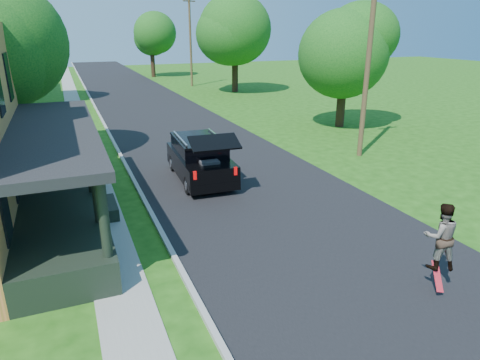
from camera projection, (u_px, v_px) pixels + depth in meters
name	position (u px, v px, depth m)	size (l,w,h in m)	color
ground	(345.00, 269.00, 11.26)	(140.00, 140.00, 0.00)	#1B4C0F
street	(168.00, 123.00, 28.69)	(8.00, 120.00, 0.02)	black
curb	(106.00, 128.00, 27.24)	(0.15, 120.00, 0.12)	#9E9E99
sidewalk	(80.00, 130.00, 26.68)	(1.30, 120.00, 0.03)	gray
black_suv	(200.00, 159.00, 17.63)	(2.17, 5.10, 2.33)	black
skateboarder	(441.00, 236.00, 9.97)	(0.98, 0.89, 1.65)	black
skateboard	(437.00, 277.00, 10.11)	(0.39, 0.50, 0.62)	red
tree_left_far	(6.00, 24.00, 34.03)	(6.26, 6.08, 9.58)	black
tree_right_near	(345.00, 40.00, 25.90)	(5.48, 5.27, 8.09)	black
tree_right_mid	(234.00, 25.00, 40.71)	(7.31, 7.37, 9.82)	black
tree_right_far	(150.00, 33.00, 54.10)	(6.23, 5.95, 8.25)	black
utility_pole_near	(369.00, 52.00, 19.67)	(1.54, 0.26, 9.65)	#503B25
utility_pole_far	(190.00, 41.00, 45.47)	(1.45, 0.57, 9.22)	#503B25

